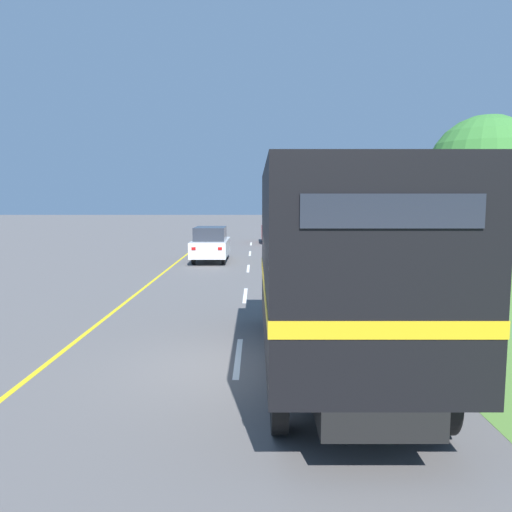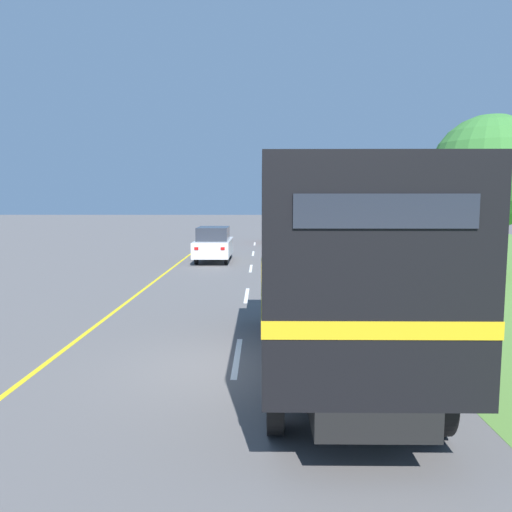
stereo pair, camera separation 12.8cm
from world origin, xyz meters
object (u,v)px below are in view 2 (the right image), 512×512
(horse_trailer_truck, at_px, (333,263))
(roadside_tree_near, at_px, (489,173))
(highway_sign, at_px, (431,245))
(delineator_post, at_px, (430,312))
(lead_car_red_ahead, at_px, (277,230))
(lead_car_white, at_px, (214,244))
(roadside_tree_mid, at_px, (437,195))

(horse_trailer_truck, height_order, roadside_tree_near, roadside_tree_near)
(highway_sign, relative_size, delineator_post, 2.73)
(lead_car_red_ahead, relative_size, delineator_post, 4.28)
(highway_sign, height_order, roadside_tree_near, roadside_tree_near)
(horse_trailer_truck, xyz_separation_m, lead_car_red_ahead, (-0.09, 28.54, -1.06))
(lead_car_white, relative_size, delineator_post, 4.52)
(roadside_tree_mid, bearing_deg, delineator_post, -109.47)
(horse_trailer_truck, xyz_separation_m, highway_sign, (4.74, 8.84, -0.47))
(roadside_tree_near, bearing_deg, roadside_tree_mid, 87.54)
(highway_sign, relative_size, roadside_tree_near, 0.39)
(lead_car_red_ahead, bearing_deg, roadside_tree_near, -63.83)
(roadside_tree_mid, relative_size, delineator_post, 5.90)
(highway_sign, height_order, roadside_tree_mid, roadside_tree_mid)
(delineator_post, bearing_deg, highway_sign, 71.56)
(horse_trailer_truck, distance_m, lead_car_white, 17.33)
(highway_sign, xyz_separation_m, roadside_tree_near, (3.33, 3.10, 2.72))
(horse_trailer_truck, xyz_separation_m, roadside_tree_mid, (8.36, 18.73, 1.41))
(horse_trailer_truck, bearing_deg, highway_sign, 61.81)
(lead_car_red_ahead, relative_size, highway_sign, 1.57)
(highway_sign, bearing_deg, roadside_tree_near, 43.01)
(horse_trailer_truck, height_order, roadside_tree_mid, roadside_tree_mid)
(horse_trailer_truck, height_order, highway_sign, horse_trailer_truck)
(roadside_tree_near, bearing_deg, delineator_post, -120.28)
(horse_trailer_truck, relative_size, lead_car_red_ahead, 1.97)
(lead_car_red_ahead, height_order, roadside_tree_near, roadside_tree_near)
(lead_car_white, bearing_deg, lead_car_red_ahead, 72.51)
(lead_car_white, distance_m, lead_car_red_ahead, 12.23)
(horse_trailer_truck, relative_size, lead_car_white, 1.87)
(lead_car_white, bearing_deg, delineator_post, -65.26)
(highway_sign, height_order, delineator_post, highway_sign)
(highway_sign, distance_m, delineator_post, 6.46)
(lead_car_white, relative_size, roadside_tree_near, 0.65)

